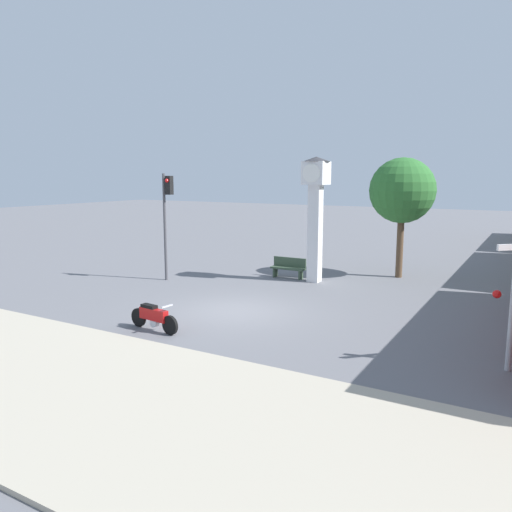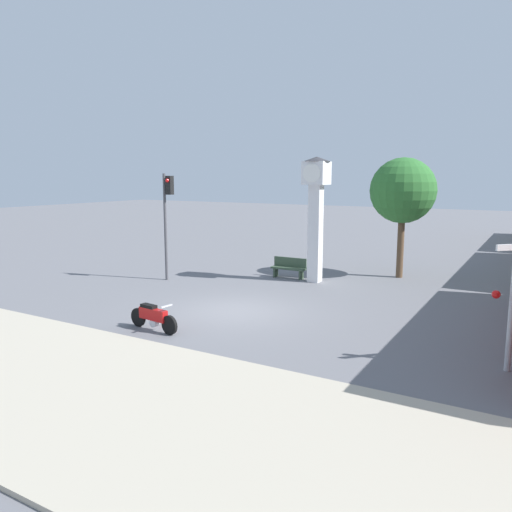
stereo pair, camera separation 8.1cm
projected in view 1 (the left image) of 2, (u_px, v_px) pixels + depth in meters
The scene contains 7 objects.
ground_plane at pixel (236, 311), 17.00m from camera, with size 120.00×120.00×0.00m, color slate.
sidewalk_strip at pixel (65, 383), 10.97m from camera, with size 36.00×6.00×0.10m.
motorcycle at pixel (154, 317), 14.81m from camera, with size 1.94×0.45×0.86m.
clock_tower at pixel (316, 201), 21.22m from camera, with size 1.16×1.16×5.36m.
traffic_light at pixel (167, 208), 21.57m from camera, with size 0.50×0.35×4.67m.
street_tree at pixel (402, 191), 22.11m from camera, with size 2.90×2.90×5.38m.
bench at pixel (289, 267), 22.50m from camera, with size 1.60×0.44×0.92m.
Camera 1 is at (8.83, -13.94, 4.55)m, focal length 35.00 mm.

